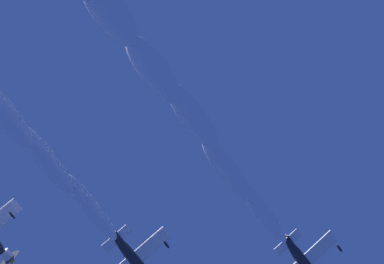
# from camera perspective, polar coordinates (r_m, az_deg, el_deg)

# --- Properties ---
(airplane_left_wingman) EXTENTS (6.70, 6.72, 3.38)m
(airplane_left_wingman) POSITION_cam_1_polar(r_m,az_deg,el_deg) (74.93, -3.78, -8.97)
(airplane_left_wingman) COLOR #232328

